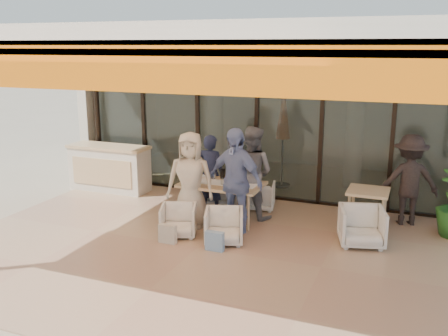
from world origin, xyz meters
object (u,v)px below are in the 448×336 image
object	(u,v)px
host_counter	(109,168)
diner_navy	(211,174)
chair_far_right	(259,194)
chair_near_left	(178,219)
diner_cream	(190,180)
diner_grey	(252,172)
standing_woman	(409,180)
side_chair	(362,225)
dining_table	(222,186)
side_table	(368,196)
diner_periwinkle	(235,181)
chair_far_left	(220,188)
chair_near_right	(224,225)

from	to	relation	value
host_counter	diner_navy	size ratio (longest dim) A/B	1.20
chair_far_right	host_counter	bearing A→B (deg)	-12.17
chair_far_right	chair_near_left	size ratio (longest dim) A/B	1.00
diner_cream	diner_navy	bearing A→B (deg)	77.71
diner_grey	standing_woman	world-z (taller)	diner_grey
diner_grey	side_chair	distance (m)	2.29
host_counter	side_chair	xyz separation A→B (m)	(5.65, -1.17, -0.17)
dining_table	chair_near_left	xyz separation A→B (m)	(-0.41, -0.96, -0.38)
side_table	chair_near_left	bearing A→B (deg)	-153.38
dining_table	diner_periwinkle	xyz separation A→B (m)	(0.43, -0.46, 0.25)
diner_navy	diner_grey	distance (m)	0.85
host_counter	diner_navy	distance (m)	2.74
diner_navy	side_chair	bearing A→B (deg)	168.71
diner_cream	side_chair	distance (m)	3.02
chair_far_left	diner_periwinkle	world-z (taller)	diner_periwinkle
diner_grey	diner_periwinkle	bearing A→B (deg)	101.35
diner_cream	side_table	distance (m)	3.13
dining_table	chair_far_left	size ratio (longest dim) A/B	2.08
side_chair	diner_navy	bearing A→B (deg)	152.03
dining_table	diner_periwinkle	size ratio (longest dim) A/B	0.80
diner_cream	chair_near_right	bearing A→B (deg)	-43.06
chair_near_right	diner_cream	world-z (taller)	diner_cream
chair_near_right	diner_grey	distance (m)	1.51
host_counter	side_table	distance (m)	5.66
side_table	host_counter	bearing A→B (deg)	175.75
host_counter	chair_near_right	distance (m)	4.01
host_counter	chair_far_left	distance (m)	2.69
chair_near_left	diner_periwinkle	distance (m)	1.16
side_chair	chair_far_left	bearing A→B (deg)	143.22
side_table	standing_woman	world-z (taller)	standing_woman
side_chair	diner_cream	bearing A→B (deg)	169.21
dining_table	side_chair	size ratio (longest dim) A/B	2.09
chair_near_right	diner_grey	bearing A→B (deg)	70.36
diner_navy	side_table	xyz separation A→B (m)	(2.96, 0.09, -0.14)
diner_grey	side_table	xyz separation A→B (m)	(2.12, 0.09, -0.24)
diner_grey	side_chair	xyz separation A→B (m)	(2.12, -0.66, -0.52)
chair_near_right	standing_woman	size ratio (longest dim) A/B	0.38
dining_table	chair_near_left	world-z (taller)	dining_table
diner_grey	diner_cream	world-z (taller)	diner_grey
diner_navy	side_chair	size ratio (longest dim) A/B	2.16
chair_far_right	diner_periwinkle	size ratio (longest dim) A/B	0.33
host_counter	chair_far_left	xyz separation A→B (m)	(2.68, -0.00, -0.17)
diner_grey	side_table	distance (m)	2.14
chair_near_right	side_table	size ratio (longest dim) A/B	0.86
diner_navy	side_chair	world-z (taller)	diner_navy
diner_cream	diner_periwinkle	xyz separation A→B (m)	(0.84, 0.00, 0.06)
chair_near_left	standing_woman	size ratio (longest dim) A/B	0.36
side_chair	chair_far_right	bearing A→B (deg)	135.93
chair_far_left	standing_woman	size ratio (longest dim) A/B	0.43
diner_grey	diner_periwinkle	size ratio (longest dim) A/B	0.94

